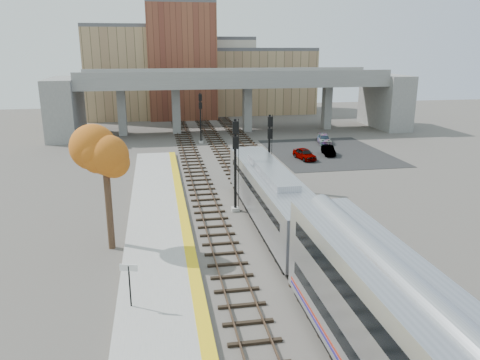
{
  "coord_description": "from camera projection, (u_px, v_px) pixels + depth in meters",
  "views": [
    {
      "loc": [
        -7.07,
        -26.58,
        12.83
      ],
      "look_at": [
        -0.66,
        8.95,
        2.5
      ],
      "focal_mm": 35.0,
      "sensor_mm": 36.0,
      "label": 1
    }
  ],
  "objects": [
    {
      "name": "parking_lot",
      "position": [
        328.0,
        152.0,
        58.76
      ],
      "size": [
        14.0,
        18.0,
        0.04
      ],
      "primitive_type": "cube",
      "color": "black",
      "rests_on": "ground"
    },
    {
      "name": "locomotive",
      "position": [
        271.0,
        195.0,
        34.45
      ],
      "size": [
        3.02,
        19.05,
        4.1
      ],
      "color": "#A8AAB2",
      "rests_on": "ground"
    },
    {
      "name": "car_c",
      "position": [
        324.0,
        139.0,
        63.88
      ],
      "size": [
        2.42,
        4.27,
        1.17
      ],
      "primitive_type": "imported",
      "rotation": [
        0.0,
        0.0,
        -0.2
      ],
      "color": "#99999E",
      "rests_on": "parking_lot"
    },
    {
      "name": "overpass",
      "position": [
        234.0,
        94.0,
        71.7
      ],
      "size": [
        54.0,
        12.0,
        9.5
      ],
      "color": "slate",
      "rests_on": "ground"
    },
    {
      "name": "car_a",
      "position": [
        305.0,
        154.0,
        54.82
      ],
      "size": [
        2.17,
        4.05,
        1.31
      ],
      "primitive_type": "imported",
      "rotation": [
        0.0,
        0.0,
        0.17
      ],
      "color": "#99999E",
      "rests_on": "parking_lot"
    },
    {
      "name": "tree",
      "position": [
        105.0,
        158.0,
        29.23
      ],
      "size": [
        3.6,
        3.6,
        8.28
      ],
      "color": "#382619",
      "rests_on": "ground"
    },
    {
      "name": "tracks",
      "position": [
        250.0,
        194.0,
        41.85
      ],
      "size": [
        10.7,
        95.0,
        0.25
      ],
      "color": "black",
      "rests_on": "ground"
    },
    {
      "name": "station_sign",
      "position": [
        129.0,
        276.0,
        22.9
      ],
      "size": [
        0.88,
        0.3,
        2.27
      ],
      "rotation": [
        0.0,
        0.0,
        -0.28
      ],
      "color": "black",
      "rests_on": "platform"
    },
    {
      "name": "platform",
      "position": [
        160.0,
        261.0,
        28.6
      ],
      "size": [
        4.5,
        60.0,
        0.35
      ],
      "primitive_type": "cube",
      "color": "#9E9E99",
      "rests_on": "ground"
    },
    {
      "name": "signal_mast_near",
      "position": [
        235.0,
        166.0,
        36.74
      ],
      "size": [
        0.6,
        0.64,
        7.49
      ],
      "color": "#9E9E99",
      "rests_on": "ground"
    },
    {
      "name": "car_b",
      "position": [
        328.0,
        151.0,
        57.04
      ],
      "size": [
        1.69,
        3.58,
        1.13
      ],
      "primitive_type": "imported",
      "rotation": [
        0.0,
        0.0,
        -0.15
      ],
      "color": "#99999E",
      "rests_on": "parking_lot"
    },
    {
      "name": "signal_mast_mid",
      "position": [
        269.0,
        153.0,
        42.82
      ],
      "size": [
        0.6,
        0.64,
        6.94
      ],
      "color": "#9E9E99",
      "rests_on": "ground"
    },
    {
      "name": "buildings_far",
      "position": [
        197.0,
        73.0,
        90.92
      ],
      "size": [
        43.0,
        21.0,
        20.6
      ],
      "color": "tan",
      "rests_on": "ground"
    },
    {
      "name": "ground",
      "position": [
        275.0,
        255.0,
        29.88
      ],
      "size": [
        160.0,
        160.0,
        0.0
      ],
      "primitive_type": "plane",
      "color": "#47423D",
      "rests_on": "ground"
    },
    {
      "name": "yellow_strip",
      "position": [
        191.0,
        256.0,
        28.87
      ],
      "size": [
        0.7,
        60.0,
        0.01
      ],
      "primitive_type": "cube",
      "color": "yellow",
      "rests_on": "platform"
    },
    {
      "name": "signal_mast_far",
      "position": [
        201.0,
        119.0,
        63.51
      ],
      "size": [
        0.6,
        0.64,
        6.83
      ],
      "color": "#9E9E99",
      "rests_on": "ground"
    }
  ]
}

